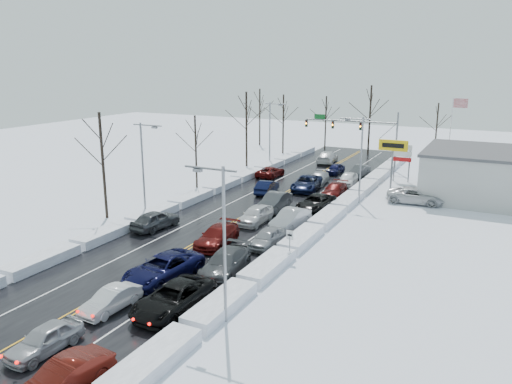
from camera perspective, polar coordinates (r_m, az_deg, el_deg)
The scene contains 45 objects.
ground at distance 47.77m, azimuth -1.48°, elevation -2.89°, with size 160.00×160.00×0.00m, color silver.
road_surface at distance 49.46m, azimuth -0.39°, elevation -2.27°, with size 14.00×84.00×0.01m, color black.
snow_bank_left at distance 53.22m, azimuth -7.69°, elevation -1.20°, with size 1.82×72.00×0.76m, color white.
snow_bank_right at distance 46.65m, azimuth 7.97°, elevation -3.46°, with size 1.82×72.00×0.76m, color white.
traffic_signal_mast at distance 71.08m, azimuth 11.80°, elevation 7.06°, with size 13.28×0.39×8.00m.
tires_plus_sign at distance 57.99m, azimuth 15.39°, elevation 4.76°, with size 3.20×0.34×6.00m.
used_vehicles_sign at distance 64.09m, azimuth 16.39°, elevation 4.05°, with size 2.20×0.22×4.65m.
speed_limit_sign at distance 37.05m, azimuth 3.88°, elevation -5.47°, with size 0.55×0.09×2.35m.
flagpole at distance 70.95m, azimuth 21.48°, elevation 6.72°, with size 1.87×1.20×10.00m.
streetlight_se at distance 27.34m, azimuth -4.02°, elevation -4.63°, with size 3.20×0.25×9.00m.
streetlight_ne at distance 52.66m, azimuth 11.73°, elevation 4.39°, with size 3.20×0.25×9.00m.
streetlight_sw at distance 47.76m, azimuth -12.65°, elevation 3.33°, with size 3.20×0.25×9.00m.
streetlight_nw at distance 71.35m, azimuth 1.73°, elevation 7.25°, with size 3.20×0.25×9.00m.
tree_left_b at distance 48.12m, azimuth -17.24°, elevation 5.14°, with size 4.00×4.00×10.00m.
tree_left_c at distance 58.47m, azimuth -6.93°, elevation 6.18°, with size 3.40×3.40×8.50m.
tree_left_d at distance 70.63m, azimuth -1.11°, elevation 8.83°, with size 4.20×4.20×10.50m.
tree_left_e at distance 81.29m, azimuth 3.14°, elevation 9.06°, with size 3.80×3.80×9.50m.
tree_far_a at distance 89.71m, azimuth 0.43°, elevation 9.80°, with size 4.00×4.00×10.00m.
tree_far_b at distance 86.10m, azimuth 8.00°, elevation 9.01°, with size 3.60×3.60×9.00m.
tree_far_c at distance 81.82m, azimuth 12.95°, elevation 9.49°, with size 4.40×4.40×11.00m.
tree_far_d at distance 81.66m, azimuth 20.01°, elevation 7.75°, with size 3.40×3.40×8.50m.
queued_car_0 at distance 28.75m, azimuth -22.85°, elevation -16.46°, with size 1.67×4.16×1.42m, color #9EA0A6.
queued_car_1 at distance 31.69m, azimuth -16.16°, elevation -12.85°, with size 1.41×4.05×1.34m, color silver.
queued_car_2 at distance 34.94m, azimuth -10.49°, elevation -9.84°, with size 2.84×6.16×1.71m, color black.
queued_car_3 at distance 40.70m, azimuth -4.46°, elevation -6.07°, with size 2.17×5.34×1.55m, color #4F0C0A.
queued_car_4 at distance 45.99m, azimuth -0.07°, elevation -3.58°, with size 1.92×4.78×1.63m, color silver.
queued_car_5 at distance 50.08m, azimuth 2.13°, elevation -2.08°, with size 1.82×5.21×1.72m, color #3D3F42.
queued_car_6 at distance 58.14m, azimuth 5.80°, elevation 0.20°, with size 2.80×6.06×1.69m, color black.
queued_car_7 at distance 61.48m, azimuth 7.15°, elevation 0.94°, with size 1.97×4.86×1.41m, color #A5A8AD.
queued_car_8 at distance 67.32m, azimuth 9.04°, elevation 2.05°, with size 1.59×3.96×1.35m, color black.
queued_car_10 at distance 30.83m, azimuth -9.33°, elevation -13.25°, with size 2.74×5.94×1.65m, color black.
queued_car_11 at distance 35.45m, azimuth -3.51°, elevation -9.25°, with size 2.26×5.57×1.62m, color #3E4043.
queued_car_12 at distance 40.28m, azimuth 1.26°, elevation -6.25°, with size 1.74×4.32×1.47m, color gray.
queued_car_13 at distance 44.79m, azimuth 3.94°, elevation -4.12°, with size 1.77×5.08×1.67m, color #9C9EA3.
queued_car_14 at distance 50.45m, azimuth 6.83°, elevation -2.05°, with size 2.56×5.55×1.54m, color black.
queued_car_15 at distance 55.95m, azimuth 8.96°, elevation -0.47°, with size 2.02×4.96×1.44m, color #490A09.
queued_car_16 at distance 61.09m, azimuth 10.41°, elevation 0.73°, with size 1.88×4.68×1.60m, color white.
queued_car_17 at distance 66.58m, azimuth 11.73°, elevation 1.79°, with size 1.50×4.31×1.42m, color #434648.
oncoming_car_0 at distance 56.50m, azimuth 1.25°, elevation -0.15°, with size 1.60×4.59×1.51m, color black.
oncoming_car_1 at distance 64.72m, azimuth 1.66°, elevation 1.73°, with size 2.29×4.97×1.38m, color #4E0B0A.
oncoming_car_2 at distance 74.80m, azimuth 8.12°, elevation 3.33°, with size 2.41×5.92×1.72m, color silver.
oncoming_car_3 at distance 45.37m, azimuth -11.38°, elevation -4.13°, with size 1.97×4.91×1.67m, color #3E4143.
parked_car_0 at distance 55.10m, azimuth 17.76°, elevation -1.23°, with size 2.73×5.93×1.65m, color silver.
parked_car_1 at distance 59.39m, azimuth 21.44°, elevation -0.44°, with size 2.27×5.59×1.62m, color silver.
parked_car_2 at distance 63.81m, azimuth 19.99°, elevation 0.67°, with size 1.85×4.60×1.57m, color black.
Camera 1 is at (21.59, -40.17, 14.22)m, focal length 35.00 mm.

